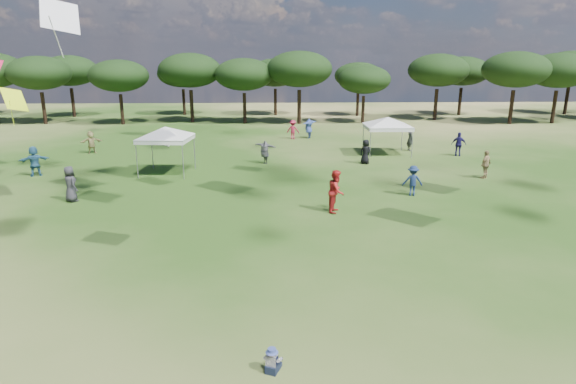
# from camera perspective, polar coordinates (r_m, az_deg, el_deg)

# --- Properties ---
(tree_line) EXTENTS (108.78, 17.63, 7.77)m
(tree_line) POSITION_cam_1_polar(r_m,az_deg,el_deg) (55.04, 0.22, 14.15)
(tree_line) COLOR black
(tree_line) RESTS_ON ground
(tent_left) EXTENTS (5.78, 5.78, 3.14)m
(tent_left) POSITION_cam_1_polar(r_m,az_deg,el_deg) (29.53, -14.37, 7.27)
(tent_left) COLOR gray
(tent_left) RESTS_ON ground
(tent_right) EXTENTS (6.31, 6.31, 2.99)m
(tent_right) POSITION_cam_1_polar(r_m,az_deg,el_deg) (35.50, 11.76, 8.50)
(tent_right) COLOR gray
(tent_right) RESTS_ON ground
(toddler) EXTENTS (0.45, 0.49, 0.60)m
(toddler) POSITION_cam_1_polar(r_m,az_deg,el_deg) (11.20, -1.86, -19.41)
(toddler) COLOR black
(toddler) RESTS_ON ground
(festival_crowd) EXTENTS (28.70, 22.67, 1.93)m
(festival_crowd) POSITION_cam_1_polar(r_m,az_deg,el_deg) (32.59, -2.81, 5.14)
(festival_crowd) COLOR #1B1750
(festival_crowd) RESTS_ON ground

